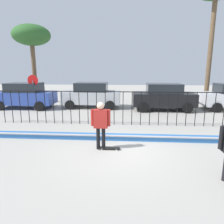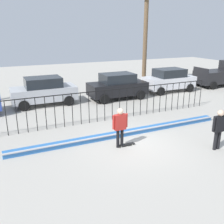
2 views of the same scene
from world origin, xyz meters
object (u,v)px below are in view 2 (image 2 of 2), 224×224
Objects in this scene: parked_car_silver at (44,91)px; parked_car_white at (169,80)px; camera_operator at (219,126)px; skateboard at (126,144)px; pickup_truck at (221,74)px; skateboarder at (120,124)px; parked_car_black at (117,86)px.

parked_car_white is at bearing 1.58° from parked_car_silver.
skateboard is at bearing 14.33° from camera_operator.
pickup_truck is (5.82, -0.09, 0.06)m from parked_car_white.
skateboarder is at bearing -74.88° from parked_car_silver.
pickup_truck is at bearing -93.40° from camera_operator.
skateboard is 16.09m from pickup_truck.
parked_car_black reaches higher than camera_operator.
parked_car_silver and parked_car_white have the same top height.
parked_car_white reaches higher than skateboard.
parked_car_black is at bearing 177.74° from pickup_truck.
camera_operator is 14.44m from pickup_truck.
pickup_truck reaches higher than skateboarder.
camera_operator is (3.68, -1.95, 0.00)m from skateboarder.
parked_car_silver is at bearing 117.39° from skateboarder.
skateboard is at bearing 12.16° from skateboarder.
skateboarder is 1.05m from skateboard.
skateboard is 8.25m from parked_car_black.
pickup_truck reaches higher than parked_car_silver.
pickup_truck reaches higher than camera_operator.
parked_car_black is 10.79m from pickup_truck.
camera_operator is 9.47m from parked_car_black.
skateboarder is at bearing 16.23° from camera_operator.
skateboard is 0.17× the size of pickup_truck.
camera_operator is at bearing -12.40° from skateboarder.
skateboarder is 2.22× the size of skateboard.
parked_car_black is 1.00× the size of parked_car_white.
skateboard is at bearing -135.50° from parked_car_white.
skateboarder is 0.38× the size of pickup_truck.
skateboarder is at bearing -155.21° from pickup_truck.
parked_car_white reaches higher than skateboarder.
camera_operator is at bearing -28.75° from skateboard.
parked_car_white is at bearing 175.27° from pickup_truck.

